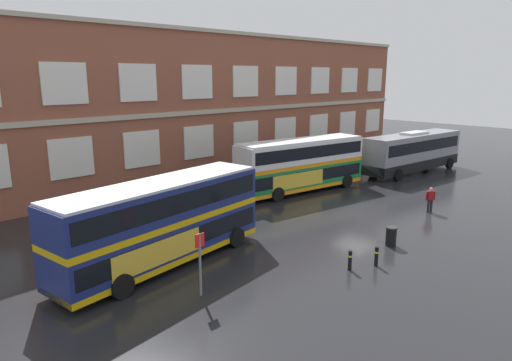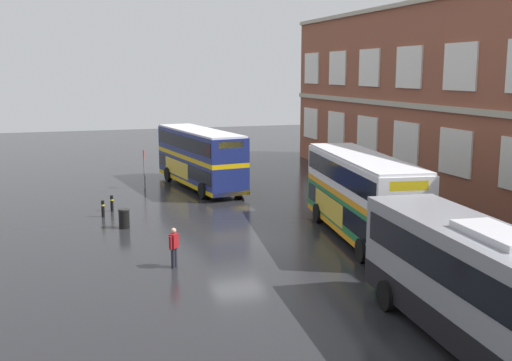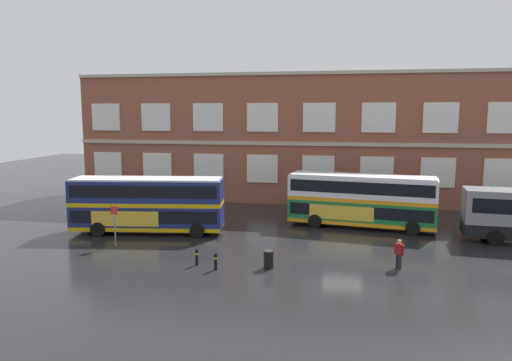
{
  "view_description": "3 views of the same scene",
  "coord_description": "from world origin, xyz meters",
  "views": [
    {
      "loc": [
        -25.02,
        -16.15,
        8.83
      ],
      "look_at": [
        -5.94,
        3.52,
        2.43
      ],
      "focal_mm": 31.54,
      "sensor_mm": 36.0,
      "label": 1
    },
    {
      "loc": [
        27.56,
        -8.0,
        8.09
      ],
      "look_at": [
        -6.55,
        3.07,
        1.68
      ],
      "focal_mm": 42.99,
      "sensor_mm": 36.0,
      "label": 2
    },
    {
      "loc": [
        -0.04,
        -30.66,
        8.78
      ],
      "look_at": [
        -6.81,
        5.29,
        3.54
      ],
      "focal_mm": 33.23,
      "sensor_mm": 36.0,
      "label": 3
    }
  ],
  "objects": [
    {
      "name": "ground_plane",
      "position": [
        0.0,
        2.0,
        0.0
      ],
      "size": [
        120.0,
        120.0,
        0.0
      ],
      "primitive_type": "plane",
      "color": "black"
    },
    {
      "name": "brick_terminal_building",
      "position": [
        0.21,
        17.98,
        6.14
      ],
      "size": [
        53.54,
        8.19,
        12.57
      ],
      "color": "brown",
      "rests_on": "ground"
    },
    {
      "name": "double_decker_near",
      "position": [
        -14.17,
        1.38,
        2.15
      ],
      "size": [
        11.25,
        4.09,
        4.07
      ],
      "color": "navy",
      "rests_on": "ground"
    },
    {
      "name": "double_decker_middle",
      "position": [
        1.29,
        5.96,
        2.15
      ],
      "size": [
        11.26,
        4.15,
        4.07
      ],
      "color": "#197038",
      "rests_on": "ground"
    },
    {
      "name": "waiting_passenger",
      "position": [
        3.13,
        -3.66,
        0.93
      ],
      "size": [
        0.55,
        0.49,
        1.7
      ],
      "color": "black",
      "rests_on": "ground"
    },
    {
      "name": "bus_stand_flag",
      "position": [
        -14.85,
        -2.42,
        1.64
      ],
      "size": [
        0.44,
        0.1,
        2.7
      ],
      "color": "slate",
      "rests_on": "ground"
    },
    {
      "name": "station_litter_bin",
      "position": [
        -4.15,
        -4.96,
        0.52
      ],
      "size": [
        0.6,
        0.6,
        1.03
      ],
      "color": "black",
      "rests_on": "ground"
    },
    {
      "name": "safety_bollard_west",
      "position": [
        -8.33,
        -5.22,
        0.49
      ],
      "size": [
        0.19,
        0.19,
        0.95
      ],
      "color": "black",
      "rests_on": "ground"
    },
    {
      "name": "safety_bollard_east",
      "position": [
        -7.03,
        -5.83,
        0.49
      ],
      "size": [
        0.19,
        0.19,
        0.95
      ],
      "color": "black",
      "rests_on": "ground"
    }
  ]
}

